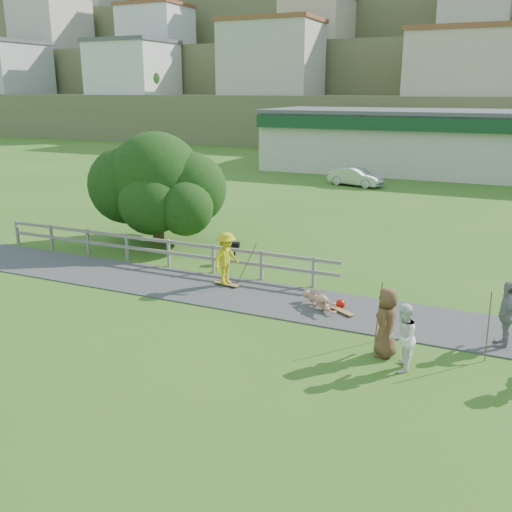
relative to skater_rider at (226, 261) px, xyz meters
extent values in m
plane|color=#34621C|center=(0.81, -2.06, -0.94)|extent=(260.00, 260.00, 0.00)
cube|color=#37373A|center=(0.81, -0.56, -0.92)|extent=(34.00, 3.00, 0.04)
cube|color=slate|center=(-11.19, 1.24, -0.39)|extent=(0.10, 0.10, 1.10)
cube|color=slate|center=(-9.19, 1.24, -0.39)|extent=(0.10, 0.10, 1.10)
cube|color=slate|center=(-7.19, 1.24, -0.39)|extent=(0.10, 0.10, 1.10)
cube|color=slate|center=(-5.19, 1.24, -0.39)|extent=(0.10, 0.10, 1.10)
cube|color=slate|center=(-3.19, 1.24, -0.39)|extent=(0.10, 0.10, 1.10)
cube|color=slate|center=(-1.19, 1.24, -0.39)|extent=(0.10, 0.10, 1.10)
cube|color=slate|center=(0.81, 1.24, -0.39)|extent=(0.10, 0.10, 1.10)
cube|color=slate|center=(2.81, 1.24, -0.39)|extent=(0.10, 0.10, 1.10)
cube|color=slate|center=(-3.69, 1.24, 0.06)|extent=(15.00, 0.08, 0.12)
cube|color=slate|center=(-3.69, 1.24, -0.39)|extent=(15.00, 0.08, 0.12)
cube|color=beige|center=(4.81, 32.94, 1.46)|extent=(32.00, 10.00, 4.80)
cube|color=#153B20|center=(4.81, 27.74, 3.26)|extent=(32.00, 0.60, 1.00)
cube|color=#4F4F54|center=(4.81, 32.94, 4.01)|extent=(32.50, 10.50, 0.30)
cube|color=#596038|center=(0.81, 52.94, 2.06)|extent=(220.00, 14.00, 6.00)
cube|color=beige|center=(0.81, 52.94, 8.56)|extent=(10.00, 9.00, 7.00)
cube|color=#4F4F54|center=(0.81, 52.94, 12.31)|extent=(10.40, 9.40, 0.50)
cube|color=#596038|center=(0.81, 65.94, 5.56)|extent=(220.00, 14.00, 13.00)
cube|color=beige|center=(0.81, 65.94, 15.56)|extent=(10.00, 9.00, 7.00)
cube|color=#596038|center=(0.81, 78.94, 9.56)|extent=(220.00, 14.00, 21.00)
cube|color=#596038|center=(0.81, 91.94, 14.06)|extent=(220.00, 14.00, 30.00)
cube|color=#596038|center=(0.81, 105.94, 19.06)|extent=(220.00, 14.00, 40.00)
imported|color=gold|center=(0.00, 0.00, 0.00)|extent=(0.97, 1.34, 1.88)
imported|color=tan|center=(3.66, -0.71, -0.65)|extent=(1.27, 1.48, 0.58)
imported|color=white|center=(6.80, -3.79, -0.07)|extent=(0.70, 0.88, 1.74)
imported|color=gray|center=(9.08, -1.27, 0.00)|extent=(0.64, 1.16, 1.87)
imported|color=brown|center=(6.27, -3.14, -0.01)|extent=(0.60, 0.92, 1.86)
imported|color=#B1B1B9|center=(-1.49, 23.38, -0.28)|extent=(4.23, 2.36, 1.32)
sphere|color=#AC1005|center=(4.26, -0.36, -0.79)|extent=(0.30, 0.30, 0.30)
cylinder|color=brown|center=(0.60, 0.40, -0.05)|extent=(0.03, 0.03, 1.77)
cylinder|color=brown|center=(5.90, -2.42, -0.05)|extent=(0.03, 0.03, 1.77)
cylinder|color=brown|center=(8.69, -2.41, 0.01)|extent=(0.03, 0.03, 1.90)
camera|label=1|loc=(8.80, -16.98, 5.79)|focal=40.00mm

